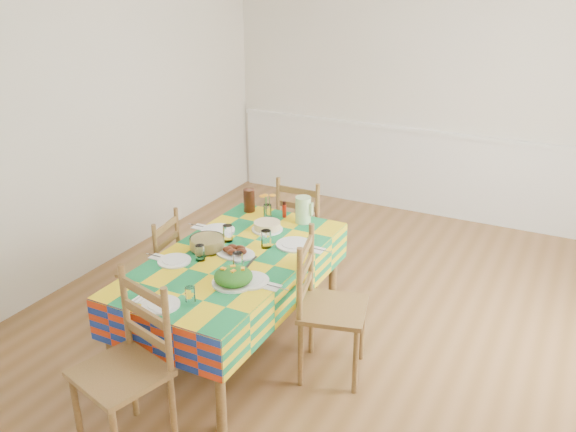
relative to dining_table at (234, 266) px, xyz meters
The scene contains 22 objects.
room 1.06m from the dining_table, 46.36° to the left, with size 4.58×5.08×2.78m.
wainscot 3.08m from the dining_table, 80.16° to the left, with size 4.41×0.06×0.92m.
dining_table is the anchor object (origin of this frame).
setting_near_head 0.71m from the dining_table, 88.54° to the right, with size 0.36×0.24×0.11m.
setting_left_near 0.35m from the dining_table, 140.06° to the right, with size 0.41×0.24×0.11m.
setting_left_far 0.39m from the dining_table, 136.08° to the left, with size 0.46×0.27×0.12m.
setting_right_near 0.33m from the dining_table, 43.23° to the right, with size 0.45×0.26×0.12m.
setting_right_far 0.39m from the dining_table, 51.03° to the left, with size 0.49×0.28×0.12m.
meat_platter 0.10m from the dining_table, 92.94° to the left, with size 0.29×0.20×0.06m.
salad_platter 0.40m from the dining_table, 57.79° to the right, with size 0.27×0.27×0.11m.
pasta_bowl 0.25m from the dining_table, behind, with size 0.24×0.24×0.09m.
cake 0.50m from the dining_table, 91.00° to the left, with size 0.23×0.23×0.06m.
serving_utensils 0.18m from the dining_table, 28.62° to the right, with size 0.12×0.27×0.01m.
flower_vase 0.73m from the dining_table, 100.08° to the left, with size 0.13×0.11×0.20m.
hot_sauce 0.78m from the dining_table, 90.79° to the left, with size 0.03×0.03×0.13m, color red.
green_pitcher 0.78m from the dining_table, 77.59° to the left, with size 0.12×0.12×0.20m, color #B2E19F.
tea_pitcher 0.83m from the dining_table, 112.91° to the left, with size 0.09×0.09×0.18m, color black.
name_card 0.82m from the dining_table, 88.62° to the right, with size 0.07×0.02×0.02m, color white.
chair_near 1.11m from the dining_table, 89.37° to the right, with size 0.54×0.52×1.00m.
chair_far 1.11m from the dining_table, 89.98° to the left, with size 0.41×0.39×0.92m.
chair_left 0.73m from the dining_table, behind, with size 0.42×0.43×0.86m.
chair_right 0.71m from the dining_table, ahead, with size 0.50×0.52×0.97m.
Camera 1 is at (1.49, -3.66, 2.50)m, focal length 38.00 mm.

